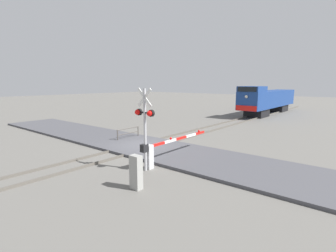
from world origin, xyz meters
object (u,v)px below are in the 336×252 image
object	(u,v)px
crossing_signal	(145,120)
guard_railing	(128,132)
locomotive	(268,100)
utility_cabinet	(136,172)
crossing_gate	(158,150)

from	to	relation	value
crossing_signal	guard_railing	xyz separation A→B (m)	(-6.15, 4.34, -2.04)
locomotive	guard_railing	distance (m)	24.45
locomotive	utility_cabinet	bearing A→B (deg)	-80.94
locomotive	crossing_gate	size ratio (longest dim) A/B	2.75
crossing_signal	utility_cabinet	world-z (taller)	crossing_signal
locomotive	guard_railing	size ratio (longest dim) A/B	7.26
utility_cabinet	guard_railing	distance (m)	9.75
guard_railing	crossing_gate	bearing A→B (deg)	-28.21
crossing_gate	guard_railing	xyz separation A→B (m)	(-6.09, 3.27, -0.26)
locomotive	guard_railing	world-z (taller)	locomotive
crossing_gate	utility_cabinet	world-z (taller)	utility_cabinet
locomotive	utility_cabinet	world-z (taller)	locomotive
locomotive	crossing_signal	xyz separation A→B (m)	(3.53, -28.60, 0.60)
crossing_signal	crossing_gate	xyz separation A→B (m)	(-0.06, 1.07, -1.78)
crossing_signal	locomotive	bearing A→B (deg)	97.04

